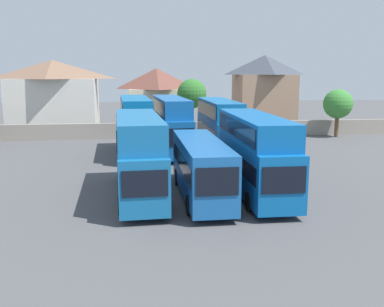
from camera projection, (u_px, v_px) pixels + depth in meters
name	position (u px, v px, depth m)	size (l,w,h in m)	color
ground	(173.00, 147.00, 44.47)	(140.00, 140.00, 0.00)	#4C4C4F
depot_boundary_wall	(168.00, 130.00, 50.55)	(56.00, 0.50, 1.80)	gray
bus_1	(139.00, 152.00, 26.30)	(2.98, 10.88, 4.94)	#15629C
bus_2	(201.00, 165.00, 26.20)	(2.52, 10.52, 3.49)	#195AA1
bus_3	(255.00, 150.00, 26.98)	(2.77, 11.26, 4.89)	#0D5AA4
bus_4	(136.00, 123.00, 39.83)	(2.97, 11.13, 5.23)	#0B60A0
bus_5	(171.00, 122.00, 40.85)	(2.99, 11.87, 5.18)	#145AA2
bus_6	(219.00, 123.00, 40.87)	(2.63, 11.37, 4.94)	#0E5D9F
house_terrace_left	(54.00, 96.00, 55.17)	(11.16, 7.39, 9.02)	silver
house_terrace_centre	(157.00, 98.00, 58.40)	(7.66, 7.63, 8.04)	beige
house_terrace_right	(264.00, 91.00, 59.82)	(8.05, 6.53, 9.81)	#9E7A60
tree_left_of_lot	(192.00, 94.00, 52.65)	(3.56, 3.56, 6.73)	brown
tree_behind_wall	(338.00, 104.00, 50.60)	(3.38, 3.38, 5.58)	brown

